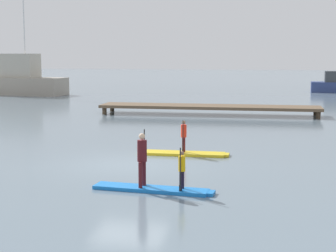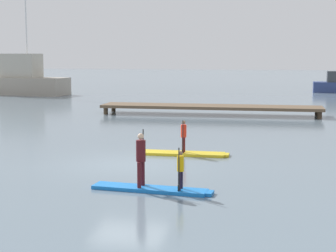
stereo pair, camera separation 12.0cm
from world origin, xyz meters
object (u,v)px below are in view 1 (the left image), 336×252
object	(u,v)px
paddleboard_far	(153,189)
paddler_child_front	(182,168)
paddleboard_near	(183,154)
fishing_boat_green_midground	(17,81)
paddler_child_solo	(184,134)
paddler_adult	(142,156)

from	to	relation	value
paddleboard_far	paddler_child_front	bearing A→B (deg)	-6.54
paddleboard_near	fishing_boat_green_midground	bearing A→B (deg)	126.13
paddler_child_solo	paddler_adult	bearing A→B (deg)	-93.32
paddler_adult	fishing_boat_green_midground	bearing A→B (deg)	120.97
paddleboard_near	paddler_child_front	distance (m)	5.69
paddleboard_near	paddler_adult	world-z (taller)	paddler_adult
paddler_child_front	paddleboard_far	bearing A→B (deg)	173.46
fishing_boat_green_midground	paddler_child_front	bearing A→B (deg)	-57.72
paddler_child_solo	fishing_boat_green_midground	size ratio (longest dim) A/B	0.12
paddler_child_solo	paddler_child_front	world-z (taller)	paddler_child_solo
paddleboard_near	paddler_child_solo	size ratio (longest dim) A/B	2.76
paddler_child_solo	paddleboard_far	bearing A→B (deg)	-90.01
paddleboard_near	paddler_child_solo	world-z (taller)	paddler_child_solo
paddleboard_near	paddleboard_far	xyz separation A→B (m)	(0.01, -5.51, -0.00)
paddler_child_solo	paddleboard_far	distance (m)	5.54
paddleboard_far	paddler_adult	bearing A→B (deg)	173.07
paddleboard_far	paddler_adult	distance (m)	0.96
paddler_adult	fishing_boat_green_midground	size ratio (longest dim) A/B	0.16
fishing_boat_green_midground	paddler_adult	bearing A→B (deg)	-59.03
paddleboard_near	paddler_adult	size ratio (longest dim) A/B	2.14
paddler_adult	paddler_child_solo	bearing A→B (deg)	86.68
paddleboard_near	paddleboard_far	size ratio (longest dim) A/B	0.99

